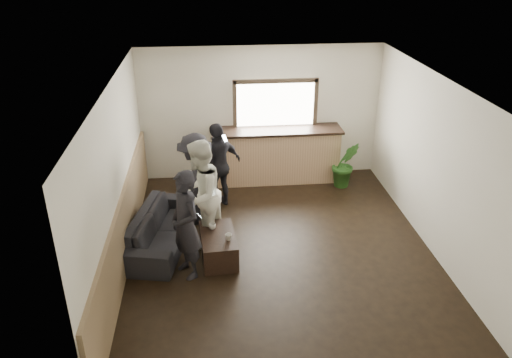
{
  "coord_description": "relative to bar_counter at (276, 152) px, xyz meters",
  "views": [
    {
      "loc": [
        -1.08,
        -6.91,
        4.67
      ],
      "look_at": [
        -0.35,
        0.4,
        1.14
      ],
      "focal_mm": 35.0,
      "sensor_mm": 36.0,
      "label": 1
    }
  ],
  "objects": [
    {
      "name": "person_b",
      "position": [
        -1.57,
        -2.36,
        0.28
      ],
      "size": [
        0.99,
        1.1,
        1.85
      ],
      "rotation": [
        0.0,
        0.0,
        -1.95
      ],
      "color": "white",
      "rests_on": "ground"
    },
    {
      "name": "coffee_table",
      "position": [
        -1.32,
        -2.81,
        -0.42
      ],
      "size": [
        0.62,
        1.01,
        0.43
      ],
      "primitive_type": "cube",
      "rotation": [
        0.0,
        0.0,
        0.08
      ],
      "color": "black",
      "rests_on": "ground"
    },
    {
      "name": "ground",
      "position": [
        -0.3,
        -2.7,
        -0.64
      ],
      "size": [
        5.0,
        6.0,
        0.01
      ],
      "primitive_type": "cube",
      "color": "black"
    },
    {
      "name": "person_d",
      "position": [
        -1.23,
        -1.03,
        0.2
      ],
      "size": [
        1.04,
        0.89,
        1.67
      ],
      "rotation": [
        0.0,
        0.0,
        -2.55
      ],
      "color": "black",
      "rests_on": "ground"
    },
    {
      "name": "potted_plant",
      "position": [
        1.38,
        -0.45,
        -0.15
      ],
      "size": [
        0.57,
        0.47,
        0.99
      ],
      "primitive_type": "imported",
      "rotation": [
        0.0,
        0.0,
        0.05
      ],
      "color": "#2D6623",
      "rests_on": "ground"
    },
    {
      "name": "bar_counter",
      "position": [
        0.0,
        0.0,
        0.0
      ],
      "size": [
        2.7,
        0.68,
        2.13
      ],
      "color": "tan",
      "rests_on": "ground"
    },
    {
      "name": "cup_a",
      "position": [
        -1.4,
        -2.63,
        -0.16
      ],
      "size": [
        0.16,
        0.16,
        0.09
      ],
      "primitive_type": "imported",
      "rotation": [
        0.0,
        0.0,
        0.96
      ],
      "color": "silver",
      "rests_on": "coffee_table"
    },
    {
      "name": "person_a",
      "position": [
        -1.79,
        -3.2,
        0.22
      ],
      "size": [
        0.67,
        0.75,
        1.72
      ],
      "rotation": [
        0.0,
        0.0,
        -1.05
      ],
      "color": "black",
      "rests_on": "ground"
    },
    {
      "name": "sofa",
      "position": [
        -2.24,
        -2.32,
        -0.34
      ],
      "size": [
        1.23,
        2.2,
        0.61
      ],
      "primitive_type": "imported",
      "rotation": [
        0.0,
        0.0,
        1.36
      ],
      "color": "black",
      "rests_on": "ground"
    },
    {
      "name": "person_c",
      "position": [
        -1.65,
        -1.63,
        0.21
      ],
      "size": [
        0.99,
        1.25,
        1.7
      ],
      "rotation": [
        0.0,
        0.0,
        -1.95
      ],
      "color": "black",
      "rests_on": "ground"
    },
    {
      "name": "cup_b",
      "position": [
        -1.15,
        -2.98,
        -0.16
      ],
      "size": [
        0.15,
        0.15,
        0.1
      ],
      "primitive_type": "imported",
      "rotation": [
        0.0,
        0.0,
        2.26
      ],
      "color": "silver",
      "rests_on": "coffee_table"
    },
    {
      "name": "room_shell",
      "position": [
        -1.04,
        -2.7,
        0.83
      ],
      "size": [
        5.01,
        6.01,
        2.8
      ],
      "color": "silver",
      "rests_on": "ground"
    }
  ]
}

